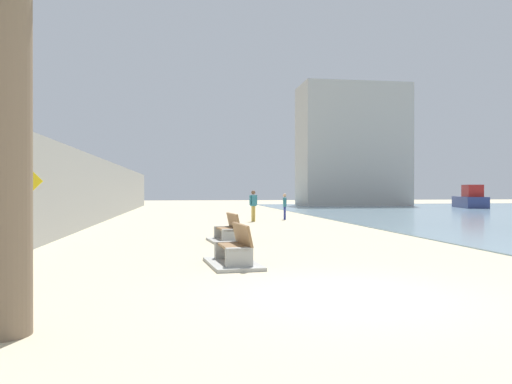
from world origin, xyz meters
TOP-DOWN VIEW (x-y plane):
  - ground_plane at (0.00, 18.00)m, footprint 120.00×120.00m
  - seawall at (-7.50, 18.00)m, footprint 0.80×64.00m
  - bench_near at (-1.51, 3.58)m, footprint 1.32×2.20m
  - bench_far at (-1.19, 8.79)m, footprint 1.34×2.21m
  - person_walking at (1.24, 19.60)m, footprint 0.47×0.31m
  - person_standing at (3.35, 21.06)m, footprint 0.21×0.53m
  - boat_nearest at (25.43, 37.17)m, footprint 3.59×6.22m
  - pedestrian_sign at (-6.38, 4.30)m, footprint 0.85×0.08m
  - harbor_building at (16.40, 46.00)m, footprint 12.00×6.00m

SIDE VIEW (x-z plane):
  - ground_plane at x=0.00m, z-range 0.00..0.00m
  - bench_near at x=-1.51m, z-range -0.26..0.72m
  - bench_far at x=-1.19m, z-range -0.26..0.72m
  - boat_nearest at x=25.43m, z-range -0.26..1.99m
  - person_standing at x=3.35m, z-range 0.12..1.68m
  - person_walking at x=1.24m, z-range 0.15..1.91m
  - pedestrian_sign at x=-6.38m, z-range 0.30..2.70m
  - seawall at x=-7.50m, z-range 0.00..3.51m
  - harbor_building at x=16.40m, z-range 0.00..13.64m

